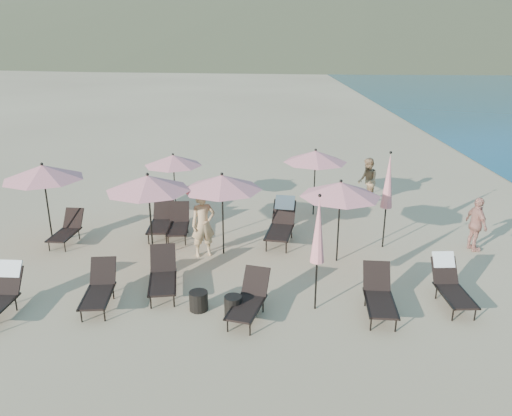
{
  "coord_description": "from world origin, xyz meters",
  "views": [
    {
      "loc": [
        -0.26,
        -9.88,
        5.7
      ],
      "look_at": [
        -0.44,
        3.5,
        1.1
      ],
      "focal_mm": 35.0,
      "sensor_mm": 36.0,
      "label": 1
    }
  ],
  "objects_px": {
    "lounger_4": "(379,295)",
    "lounger_6": "(67,229)",
    "lounger_8": "(179,223)",
    "umbrella_closed_0": "(318,231)",
    "side_table_0": "(199,301)",
    "beachgoer_a": "(203,224)",
    "lounger_9": "(282,222)",
    "umbrella_closed_1": "(388,182)",
    "lounger_7": "(161,221)",
    "lounger_5": "(451,283)",
    "umbrella_open_1": "(222,182)",
    "lounger_1": "(99,288)",
    "umbrella_open_3": "(173,160)",
    "umbrella_open_0": "(148,183)",
    "umbrella_open_5": "(43,172)",
    "lounger_2": "(163,275)",
    "umbrella_open_2": "(341,189)",
    "beachgoer_b": "(367,181)",
    "side_table_1": "(233,306)",
    "umbrella_open_4": "(315,157)",
    "beachgoer_c": "(476,224)",
    "lounger_3": "(249,299)"
  },
  "relations": [
    {
      "from": "lounger_5",
      "to": "umbrella_open_4",
      "type": "distance_m",
      "value": 6.57
    },
    {
      "from": "umbrella_open_0",
      "to": "beachgoer_b",
      "type": "height_order",
      "value": "umbrella_open_0"
    },
    {
      "from": "lounger_9",
      "to": "beachgoer_c",
      "type": "distance_m",
      "value": 5.43
    },
    {
      "from": "lounger_4",
      "to": "umbrella_open_4",
      "type": "height_order",
      "value": "umbrella_open_4"
    },
    {
      "from": "lounger_1",
      "to": "side_table_1",
      "type": "distance_m",
      "value": 3.05
    },
    {
      "from": "umbrella_open_4",
      "to": "beachgoer_c",
      "type": "relative_size",
      "value": 1.46
    },
    {
      "from": "side_table_1",
      "to": "umbrella_open_5",
      "type": "bearing_deg",
      "value": 144.09
    },
    {
      "from": "lounger_3",
      "to": "beachgoer_b",
      "type": "relative_size",
      "value": 0.98
    },
    {
      "from": "beachgoer_b",
      "to": "lounger_1",
      "type": "bearing_deg",
      "value": -45.24
    },
    {
      "from": "side_table_0",
      "to": "beachgoer_a",
      "type": "relative_size",
      "value": 0.24
    },
    {
      "from": "lounger_9",
      "to": "umbrella_closed_1",
      "type": "height_order",
      "value": "umbrella_closed_1"
    },
    {
      "from": "lounger_1",
      "to": "umbrella_open_5",
      "type": "relative_size",
      "value": 0.66
    },
    {
      "from": "lounger_1",
      "to": "umbrella_open_3",
      "type": "relative_size",
      "value": 0.76
    },
    {
      "from": "umbrella_open_4",
      "to": "umbrella_open_5",
      "type": "distance_m",
      "value": 8.27
    },
    {
      "from": "lounger_8",
      "to": "umbrella_closed_0",
      "type": "bearing_deg",
      "value": -52.83
    },
    {
      "from": "lounger_9",
      "to": "umbrella_open_4",
      "type": "xyz_separation_m",
      "value": [
        1.16,
        2.24,
        1.45
      ]
    },
    {
      "from": "umbrella_closed_0",
      "to": "side_table_1",
      "type": "xyz_separation_m",
      "value": [
        -1.79,
        -0.34,
        -1.62
      ]
    },
    {
      "from": "umbrella_open_0",
      "to": "beachgoer_a",
      "type": "distance_m",
      "value": 1.84
    },
    {
      "from": "lounger_4",
      "to": "umbrella_closed_1",
      "type": "distance_m",
      "value": 4.0
    },
    {
      "from": "umbrella_open_2",
      "to": "umbrella_closed_0",
      "type": "relative_size",
      "value": 0.85
    },
    {
      "from": "lounger_2",
      "to": "lounger_6",
      "type": "xyz_separation_m",
      "value": [
        -3.36,
        2.97,
        -0.04
      ]
    },
    {
      "from": "lounger_2",
      "to": "umbrella_open_4",
      "type": "bearing_deg",
      "value": 44.64
    },
    {
      "from": "umbrella_open_5",
      "to": "umbrella_closed_1",
      "type": "height_order",
      "value": "umbrella_closed_1"
    },
    {
      "from": "lounger_1",
      "to": "umbrella_closed_1",
      "type": "height_order",
      "value": "umbrella_closed_1"
    },
    {
      "from": "lounger_2",
      "to": "lounger_4",
      "type": "xyz_separation_m",
      "value": [
        4.86,
        -0.87,
        -0.01
      ]
    },
    {
      "from": "lounger_8",
      "to": "umbrella_open_1",
      "type": "relative_size",
      "value": 0.68
    },
    {
      "from": "lounger_1",
      "to": "side_table_1",
      "type": "xyz_separation_m",
      "value": [
        3.01,
        -0.46,
        -0.18
      ]
    },
    {
      "from": "beachgoer_a",
      "to": "side_table_0",
      "type": "bearing_deg",
      "value": -107.36
    },
    {
      "from": "lounger_4",
      "to": "lounger_6",
      "type": "xyz_separation_m",
      "value": [
        -8.22,
        3.84,
        -0.03
      ]
    },
    {
      "from": "lounger_3",
      "to": "umbrella_open_4",
      "type": "relative_size",
      "value": 0.72
    },
    {
      "from": "umbrella_open_4",
      "to": "side_table_0",
      "type": "relative_size",
      "value": 5.26
    },
    {
      "from": "side_table_1",
      "to": "lounger_1",
      "type": "bearing_deg",
      "value": 171.33
    },
    {
      "from": "lounger_1",
      "to": "lounger_9",
      "type": "height_order",
      "value": "lounger_9"
    },
    {
      "from": "lounger_5",
      "to": "beachgoer_a",
      "type": "bearing_deg",
      "value": 154.32
    },
    {
      "from": "umbrella_open_2",
      "to": "side_table_1",
      "type": "height_order",
      "value": "umbrella_open_2"
    },
    {
      "from": "umbrella_open_5",
      "to": "beachgoer_b",
      "type": "xyz_separation_m",
      "value": [
        9.89,
        3.81,
        -1.3
      ]
    },
    {
      "from": "lounger_1",
      "to": "beachgoer_b",
      "type": "xyz_separation_m",
      "value": [
        7.38,
        7.35,
        0.42
      ]
    },
    {
      "from": "umbrella_open_0",
      "to": "beachgoer_b",
      "type": "relative_size",
      "value": 1.45
    },
    {
      "from": "umbrella_open_3",
      "to": "umbrella_closed_0",
      "type": "relative_size",
      "value": 0.78
    },
    {
      "from": "umbrella_open_3",
      "to": "umbrella_open_4",
      "type": "bearing_deg",
      "value": -1.47
    },
    {
      "from": "side_table_0",
      "to": "beachgoer_a",
      "type": "bearing_deg",
      "value": 94.08
    },
    {
      "from": "umbrella_open_5",
      "to": "umbrella_closed_0",
      "type": "relative_size",
      "value": 0.9
    },
    {
      "from": "umbrella_open_3",
      "to": "side_table_1",
      "type": "xyz_separation_m",
      "value": [
        2.34,
        -6.68,
        -1.6
      ]
    },
    {
      "from": "lounger_7",
      "to": "lounger_5",
      "type": "bearing_deg",
      "value": -30.25
    },
    {
      "from": "lounger_7",
      "to": "side_table_0",
      "type": "distance_m",
      "value": 4.74
    },
    {
      "from": "lounger_7",
      "to": "lounger_9",
      "type": "distance_m",
      "value": 3.65
    },
    {
      "from": "umbrella_open_0",
      "to": "umbrella_open_4",
      "type": "distance_m",
      "value": 5.91
    },
    {
      "from": "umbrella_open_0",
      "to": "umbrella_open_3",
      "type": "height_order",
      "value": "umbrella_open_0"
    },
    {
      "from": "lounger_6",
      "to": "lounger_8",
      "type": "height_order",
      "value": "lounger_8"
    },
    {
      "from": "lounger_1",
      "to": "umbrella_open_2",
      "type": "distance_m",
      "value": 6.32
    }
  ]
}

